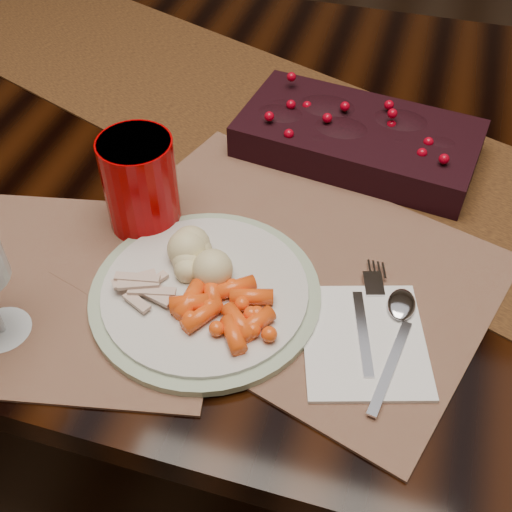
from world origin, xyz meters
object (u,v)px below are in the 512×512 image
(centerpiece, at_px, (358,134))
(placemat_main, at_px, (289,265))
(mashed_potatoes, at_px, (203,254))
(dinner_plate, at_px, (205,293))
(baby_carrots, at_px, (220,309))
(turkey_shreds, at_px, (143,292))
(napkin, at_px, (364,341))
(red_cup, at_px, (140,183))
(dining_table, at_px, (285,313))

(centerpiece, xyz_separation_m, placemat_main, (-0.04, -0.24, -0.03))
(placemat_main, height_order, mashed_potatoes, mashed_potatoes)
(dinner_plate, relative_size, baby_carrots, 2.54)
(dinner_plate, xyz_separation_m, turkey_shreds, (-0.06, -0.03, 0.02))
(mashed_potatoes, bearing_deg, turkey_shreds, -128.97)
(dinner_plate, relative_size, napkin, 1.74)
(napkin, distance_m, red_cup, 0.33)
(baby_carrots, distance_m, mashed_potatoes, 0.08)
(napkin, bearing_deg, centerpiece, 84.89)
(dinner_plate, bearing_deg, baby_carrots, -46.34)
(turkey_shreds, bearing_deg, napkin, 4.32)
(dinner_plate, distance_m, turkey_shreds, 0.07)
(centerpiece, distance_m, baby_carrots, 0.37)
(centerpiece, bearing_deg, turkey_shreds, -117.16)
(centerpiece, xyz_separation_m, baby_carrots, (-0.09, -0.35, -0.01))
(baby_carrots, distance_m, turkey_shreds, 0.09)
(centerpiece, relative_size, dinner_plate, 1.25)
(dining_table, bearing_deg, baby_carrots, -90.27)
(dinner_plate, bearing_deg, centerpiece, 69.78)
(centerpiece, bearing_deg, placemat_main, -98.87)
(dinner_plate, bearing_deg, dining_table, 84.10)
(placemat_main, bearing_deg, centerpiece, 98.73)
(centerpiece, relative_size, red_cup, 2.66)
(centerpiece, xyz_separation_m, red_cup, (-0.24, -0.22, 0.03))
(dining_table, distance_m, placemat_main, 0.44)
(baby_carrots, bearing_deg, centerpiece, 75.76)
(mashed_potatoes, bearing_deg, centerpiece, 65.79)
(centerpiece, bearing_deg, dinner_plate, -110.22)
(baby_carrots, bearing_deg, dining_table, 89.73)
(dinner_plate, bearing_deg, mashed_potatoes, 110.81)
(red_cup, bearing_deg, napkin, -20.36)
(dining_table, xyz_separation_m, turkey_shreds, (-0.09, -0.33, 0.40))
(turkey_shreds, bearing_deg, dinner_plate, 26.20)
(dining_table, height_order, turkey_shreds, turkey_shreds)
(placemat_main, bearing_deg, dining_table, 120.40)
(dining_table, relative_size, red_cup, 14.33)
(dining_table, distance_m, dinner_plate, 0.49)
(mashed_potatoes, distance_m, napkin, 0.21)
(centerpiece, bearing_deg, dining_table, -164.21)
(dinner_plate, distance_m, mashed_potatoes, 0.05)
(baby_carrots, height_order, mashed_potatoes, mashed_potatoes)
(mashed_potatoes, bearing_deg, placemat_main, 26.58)
(baby_carrots, xyz_separation_m, red_cup, (-0.15, 0.13, 0.04))
(dinner_plate, bearing_deg, placemat_main, 44.03)
(dining_table, relative_size, napkin, 11.69)
(baby_carrots, xyz_separation_m, turkey_shreds, (-0.09, -0.00, -0.00))
(centerpiece, relative_size, mashed_potatoes, 4.04)
(dining_table, distance_m, turkey_shreds, 0.53)
(placemat_main, relative_size, turkey_shreds, 6.81)
(mashed_potatoes, distance_m, red_cup, 0.13)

